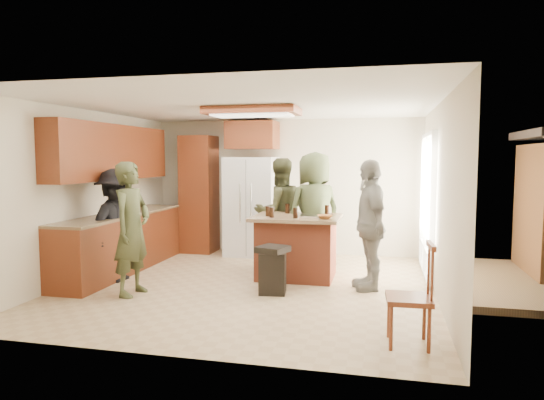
% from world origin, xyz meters
% --- Properties ---
extents(person_front_left, '(0.52, 0.68, 1.74)m').
position_xyz_m(person_front_left, '(-1.37, -0.75, 0.87)').
color(person_front_left, '#3A3F25').
rests_on(person_front_left, ground).
extents(person_behind_left, '(1.02, 0.93, 1.78)m').
position_xyz_m(person_behind_left, '(0.14, 1.38, 0.89)').
color(person_behind_left, '#353821').
rests_on(person_behind_left, ground).
extents(person_behind_right, '(1.09, 1.04, 1.88)m').
position_xyz_m(person_behind_right, '(0.76, 1.08, 0.94)').
color(person_behind_right, '#363F25').
rests_on(person_behind_right, ground).
extents(person_side_right, '(0.79, 1.14, 1.77)m').
position_xyz_m(person_side_right, '(1.63, 0.23, 0.89)').
color(person_side_right, gray).
rests_on(person_side_right, ground).
extents(person_counter, '(0.56, 1.09, 1.64)m').
position_xyz_m(person_counter, '(-1.94, -0.15, 0.82)').
color(person_counter, black).
rests_on(person_counter, ground).
extents(left_cabinetry, '(0.64, 3.00, 2.30)m').
position_xyz_m(left_cabinetry, '(-2.24, 0.40, 0.96)').
color(left_cabinetry, maroon).
rests_on(left_cabinetry, ground).
extents(back_wall_units, '(1.80, 0.60, 2.45)m').
position_xyz_m(back_wall_units, '(-1.33, 2.20, 1.38)').
color(back_wall_units, maroon).
rests_on(back_wall_units, ground).
extents(refrigerator, '(0.90, 0.76, 1.80)m').
position_xyz_m(refrigerator, '(-0.55, 2.12, 0.90)').
color(refrigerator, white).
rests_on(refrigerator, ground).
extents(kitchen_island, '(1.28, 1.03, 0.93)m').
position_xyz_m(kitchen_island, '(0.56, 0.62, 0.47)').
color(kitchen_island, '#973E27').
rests_on(kitchen_island, ground).
extents(island_items, '(1.02, 0.71, 0.15)m').
position_xyz_m(island_items, '(0.72, 0.52, 0.97)').
color(island_items, silver).
rests_on(island_items, kitchen_island).
extents(trash_bin, '(0.46, 0.46, 0.63)m').
position_xyz_m(trash_bin, '(0.40, -0.29, 0.32)').
color(trash_bin, black).
rests_on(trash_bin, ground).
extents(spindle_chair, '(0.44, 0.44, 0.99)m').
position_xyz_m(spindle_chair, '(2.09, -1.73, 0.45)').
color(spindle_chair, maroon).
rests_on(spindle_chair, ground).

